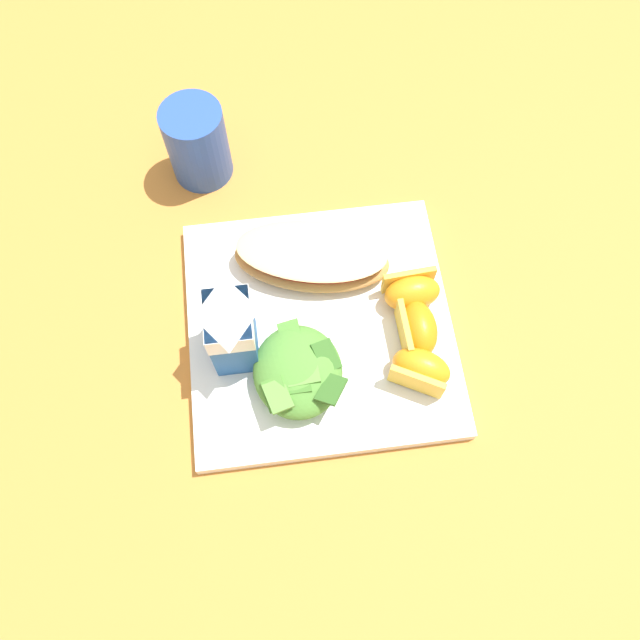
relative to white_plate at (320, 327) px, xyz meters
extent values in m
plane|color=#C67A33|center=(0.00, 0.00, -0.01)|extent=(3.00, 3.00, 0.00)
cube|color=white|center=(0.00, 0.00, 0.00)|extent=(0.28, 0.28, 0.02)
ellipsoid|color=#B77F42|center=(0.07, 0.00, 0.02)|extent=(0.12, 0.18, 0.03)
ellipsoid|color=maroon|center=(0.07, 0.00, 0.03)|extent=(0.10, 0.17, 0.01)
ellipsoid|color=#EAD184|center=(0.07, 0.00, 0.04)|extent=(0.11, 0.18, 0.01)
ellipsoid|color=#4C8433|center=(-0.06, 0.03, 0.03)|extent=(0.10, 0.09, 0.04)
cube|color=#336023|center=(-0.09, 0.00, 0.05)|extent=(0.04, 0.04, 0.01)
cube|color=#4C8433|center=(-0.08, 0.05, 0.04)|extent=(0.04, 0.03, 0.01)
cube|color=#5B8E3D|center=(-0.09, 0.05, 0.04)|extent=(0.04, 0.03, 0.01)
cube|color=#5B8E3D|center=(-0.07, 0.03, 0.04)|extent=(0.02, 0.03, 0.01)
cube|color=#4C8433|center=(-0.02, 0.03, 0.04)|extent=(0.03, 0.03, 0.01)
cube|color=#336023|center=(-0.05, 0.00, 0.04)|extent=(0.04, 0.03, 0.01)
cube|color=#3D7028|center=(-0.07, 0.03, 0.04)|extent=(0.02, 0.03, 0.01)
cube|color=#23569E|center=(-0.02, 0.09, 0.05)|extent=(0.06, 0.04, 0.09)
cube|color=white|center=(-0.02, 0.09, 0.08)|extent=(0.06, 0.05, 0.03)
pyramid|color=white|center=(-0.02, 0.09, 0.11)|extent=(0.06, 0.04, 0.02)
ellipsoid|color=orange|center=(-0.07, -0.09, 0.03)|extent=(0.06, 0.07, 0.04)
cube|color=gold|center=(-0.08, -0.09, 0.03)|extent=(0.03, 0.05, 0.03)
ellipsoid|color=orange|center=(-0.03, -0.10, 0.03)|extent=(0.06, 0.04, 0.04)
cube|color=gold|center=(-0.03, -0.08, 0.03)|extent=(0.06, 0.01, 0.03)
ellipsoid|color=orange|center=(0.01, -0.10, 0.03)|extent=(0.04, 0.06, 0.04)
cube|color=gold|center=(0.03, -0.10, 0.03)|extent=(0.01, 0.06, 0.03)
cylinder|color=#284CA3|center=(0.23, 0.11, 0.04)|extent=(0.07, 0.07, 0.10)
camera|label=1|loc=(-0.27, 0.03, 0.64)|focal=36.42mm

